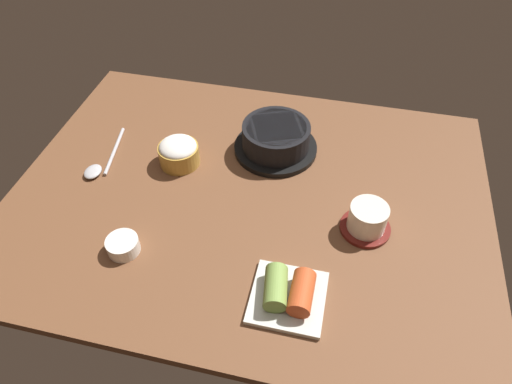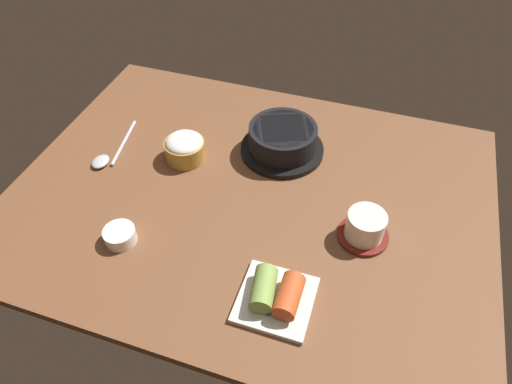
{
  "view_description": "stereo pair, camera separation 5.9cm",
  "coord_description": "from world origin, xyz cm",
  "views": [
    {
      "loc": [
        16.41,
        -64.58,
        72.31
      ],
      "look_at": [
        2.0,
        -2.0,
        5.0
      ],
      "focal_mm": 32.06,
      "sensor_mm": 36.0,
      "label": 1
    },
    {
      "loc": [
        22.11,
        -62.99,
        72.31
      ],
      "look_at": [
        2.0,
        -2.0,
        5.0
      ],
      "focal_mm": 32.06,
      "sensor_mm": 36.0,
      "label": 2
    }
  ],
  "objects": [
    {
      "name": "spoon",
      "position": [
        -34.46,
        0.65,
        2.62
      ],
      "size": [
        4.97,
        18.09,
        1.35
      ],
      "color": "#B7B7BC",
      "rests_on": "dining_table"
    },
    {
      "name": "rice_bowl",
      "position": [
        -17.48,
        5.96,
        5.16
      ],
      "size": [
        9.02,
        9.02,
        6.21
      ],
      "color": "#B78C38",
      "rests_on": "dining_table"
    },
    {
      "name": "side_bowl_near",
      "position": [
        -19.56,
        -19.67,
        3.57
      ],
      "size": [
        6.14,
        6.14,
        2.91
      ],
      "color": "white",
      "rests_on": "dining_table"
    },
    {
      "name": "kimchi_plate",
      "position": [
        12.53,
        -23.08,
        4.0
      ],
      "size": [
        12.78,
        12.78,
        4.99
      ],
      "color": "silver",
      "rests_on": "dining_table"
    },
    {
      "name": "dining_table",
      "position": [
        0.0,
        0.0,
        1.0
      ],
      "size": [
        100.0,
        76.0,
        2.0
      ],
      "primitive_type": "cube",
      "color": "brown",
      "rests_on": "ground"
    },
    {
      "name": "stone_pot",
      "position": [
        2.73,
        15.07,
        5.4
      ],
      "size": [
        19.16,
        19.16,
        6.92
      ],
      "color": "black",
      "rests_on": "dining_table"
    },
    {
      "name": "tea_cup_with_saucer",
      "position": [
        24.56,
        -4.28,
        4.97
      ],
      "size": [
        9.92,
        9.92,
        6.19
      ],
      "color": "maroon",
      "rests_on": "dining_table"
    }
  ]
}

